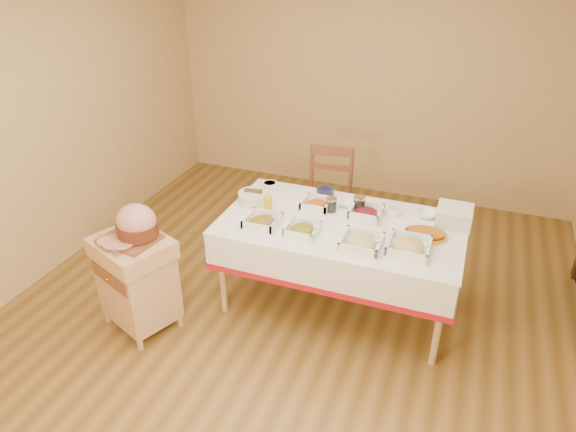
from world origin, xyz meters
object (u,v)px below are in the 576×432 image
Objects in this scene: preserve_jar_right at (359,204)px; bread_basket at (253,197)px; preserve_jar_left at (331,205)px; dining_table at (340,241)px; mustard_bottle at (268,204)px; dining_chair at (328,199)px; brass_platter at (426,234)px; butcher_cart at (137,278)px; plate_stack at (454,216)px; ham_on_board at (136,225)px.

bread_basket is (-0.83, -0.17, -0.01)m from preserve_jar_right.
preserve_jar_right is (0.20, 0.09, 0.00)m from preserve_jar_left.
bread_basket is at bearing 174.38° from dining_table.
preserve_jar_left is 0.95× the size of preserve_jar_right.
preserve_jar_right is 0.71m from mustard_bottle.
brass_platter is (0.98, -0.82, 0.28)m from dining_chair.
dining_table is 5.97× the size of brass_platter.
bread_basket reaches higher than brass_platter.
mustard_bottle is at bearing -36.26° from bread_basket.
preserve_jar_left is at bearing 37.71° from butcher_cart.
plate_stack is (2.13, 1.06, 0.40)m from butcher_cart.
plate_stack is at bearing 26.25° from ham_on_board.
mustard_bottle is 0.77× the size of bread_basket.
dining_table is 15.33× the size of preserve_jar_right.
dining_table is at bearing -67.08° from dining_chair.
ham_on_board is at bearing -157.94° from brass_platter.
bread_basket reaches higher than butcher_cart.
preserve_jar_right reaches higher than dining_table.
dining_chair reaches higher than dining_table.
ham_on_board reaches higher than dining_chair.
mustard_bottle reaches higher than dining_table.
dining_table is 0.33m from preserve_jar_right.
dining_table is 4.44× the size of ham_on_board.
mustard_bottle reaches higher than preserve_jar_right.
ham_on_board is at bearing 38.10° from butcher_cart.
dining_chair is at bearing 76.57° from mustard_bottle.
mustard_bottle is 0.74× the size of plate_stack.
preserve_jar_left is (0.23, -0.69, 0.31)m from dining_chair.
mustard_bottle is at bearing -173.56° from dining_table.
plate_stack is (2.09, 1.03, -0.05)m from ham_on_board.
mustard_bottle is at bearing 43.17° from butcher_cart.
preserve_jar_right is 0.72m from plate_stack.
brass_platter is at bearing 2.41° from dining_table.
plate_stack is (0.92, 0.13, 0.02)m from preserve_jar_left.
butcher_cart is 1.10m from bread_basket.
butcher_cart is 6.42× the size of preserve_jar_right.
preserve_jar_right is 0.59m from brass_platter.
plate_stack is (0.79, 0.28, 0.23)m from dining_table.
brass_platter is at bearing -39.87° from dining_chair.
bread_basket is at bearing -168.65° from preserve_jar_right.
bread_basket is 1.57m from plate_stack.
ham_on_board is (-0.94, -1.59, 0.38)m from dining_chair.
bread_basket is at bearing -173.06° from preserve_jar_left.
dining_table is 7.15× the size of plate_stack.
preserve_jar_right is at bearing -54.51° from dining_chair.
brass_platter is at bearing -21.50° from preserve_jar_right.
dining_table is at bearing 6.44° from mustard_bottle.
mustard_bottle is (-0.22, -0.91, 0.34)m from dining_chair.
ham_on_board is 3.64× the size of preserve_jar_left.
preserve_jar_left is at bearing 170.46° from brass_platter.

